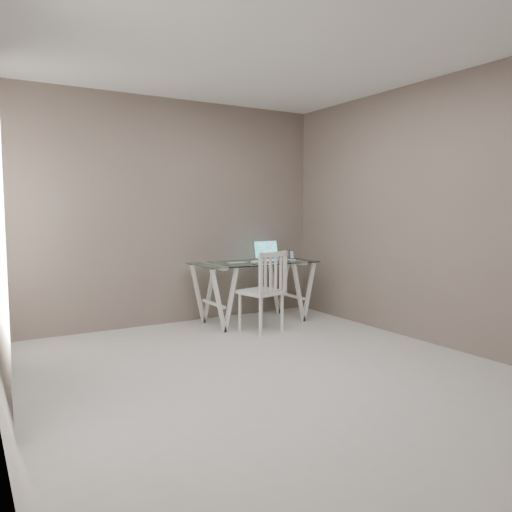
{
  "coord_description": "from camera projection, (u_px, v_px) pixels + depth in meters",
  "views": [
    {
      "loc": [
        -2.16,
        -3.45,
        1.38
      ],
      "look_at": [
        0.77,
        1.47,
        0.85
      ],
      "focal_mm": 35.0,
      "sensor_mm": 36.0,
      "label": 1
    }
  ],
  "objects": [
    {
      "name": "room",
      "position": [
        259.0,
        168.0,
        4.01
      ],
      "size": [
        4.5,
        4.52,
        2.71
      ],
      "color": "beige",
      "rests_on": "ground"
    },
    {
      "name": "desk",
      "position": [
        254.0,
        291.0,
        6.13
      ],
      "size": [
        1.5,
        0.7,
        0.75
      ],
      "color": "silver",
      "rests_on": "ground"
    },
    {
      "name": "chair",
      "position": [
        266.0,
        288.0,
        5.61
      ],
      "size": [
        0.5,
        0.5,
        0.92
      ],
      "rotation": [
        0.0,
        0.0,
        0.22
      ],
      "color": "silver",
      "rests_on": "ground"
    },
    {
      "name": "laptop",
      "position": [
        270.0,
        256.0,
        6.27
      ],
      "size": [
        0.36,
        0.31,
        0.25
      ],
      "color": "silver",
      "rests_on": "desk"
    },
    {
      "name": "keyboard",
      "position": [
        237.0,
        263.0,
        5.97
      ],
      "size": [
        0.25,
        0.11,
        0.01
      ],
      "primitive_type": "cube",
      "color": "silver",
      "rests_on": "desk"
    },
    {
      "name": "mouse",
      "position": [
        255.0,
        262.0,
        5.91
      ],
      "size": [
        0.12,
        0.07,
        0.04
      ],
      "primitive_type": "ellipsoid",
      "color": "silver",
      "rests_on": "desk"
    },
    {
      "name": "phone_dock",
      "position": [
        292.0,
        257.0,
        6.3
      ],
      "size": [
        0.07,
        0.07,
        0.13
      ],
      "color": "white",
      "rests_on": "desk"
    }
  ]
}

